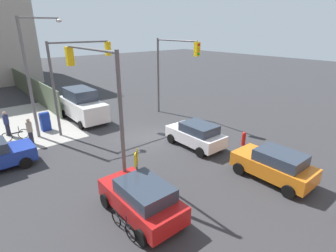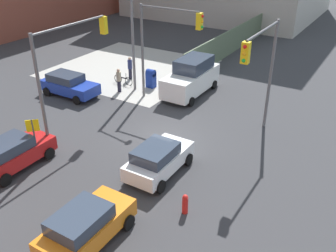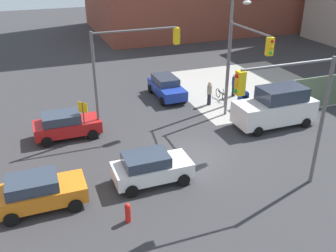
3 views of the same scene
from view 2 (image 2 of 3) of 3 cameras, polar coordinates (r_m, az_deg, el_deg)
ground_plane at (r=21.81m, az=-0.68°, el=-1.84°), size 120.00×120.00×0.00m
sidewalk_corner at (r=33.28m, az=-5.69°, el=8.82°), size 12.00×12.00×0.01m
construction_fence at (r=37.49m, az=9.78°, el=12.66°), size 19.37×0.12×2.40m
traffic_signal_nw_corner at (r=20.90m, az=-15.01°, el=9.75°), size 5.56×0.36×6.50m
traffic_signal_se_corner at (r=20.43m, az=14.20°, el=9.33°), size 5.01×0.36×6.50m
traffic_signal_ne_corner at (r=25.00m, az=-0.65°, el=13.46°), size 0.36×4.64×6.50m
street_lamp_corner at (r=26.95m, az=-4.89°, el=14.70°), size 0.75×2.65×8.00m
warning_sign_two_way at (r=20.17m, az=-19.77°, el=-0.97°), size 0.48×0.48×2.40m
mailbox_blue at (r=28.68m, az=-2.62°, el=7.36°), size 0.56×0.64×1.43m
fire_hydrant at (r=16.22m, az=2.62°, el=-11.72°), size 0.26×0.26×0.94m
sedan_blue at (r=28.04m, az=-14.87°, el=6.12°), size 2.02×4.30×1.62m
hatchback_orange at (r=15.01m, az=-12.41°, el=-14.60°), size 3.97×2.02×1.62m
coupe_red at (r=20.38m, az=-22.58°, el=-3.80°), size 4.02×2.02×1.62m
coupe_white at (r=18.37m, az=-1.47°, el=-5.02°), size 3.93×2.02×1.62m
van_white_delivery at (r=27.37m, az=3.59°, el=7.47°), size 5.40×2.32×2.62m
pedestrian_crossing at (r=30.39m, az=-5.80°, el=8.84°), size 0.36×0.36×1.83m
pedestrian_waiting at (r=27.96m, az=-7.50°, el=6.98°), size 0.36×0.36×1.80m
bicycle_leaning_on_fence at (r=29.60m, az=-6.82°, el=6.99°), size 0.05×1.75×0.97m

